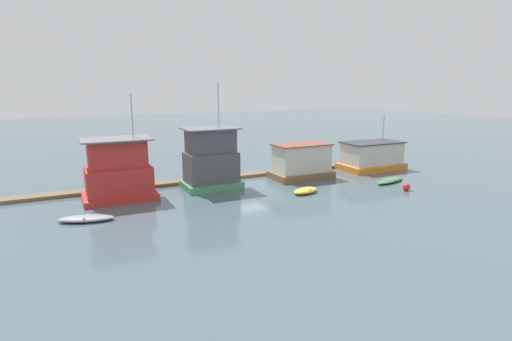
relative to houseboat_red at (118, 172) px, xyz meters
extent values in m
plane|color=#475B66|center=(12.22, 0.17, -2.26)|extent=(200.00, 200.00, 0.00)
cube|color=brown|center=(12.22, 2.90, -2.11)|extent=(42.40, 1.49, 0.30)
cube|color=red|center=(0.00, 0.00, -2.03)|extent=(5.80, 4.10, 0.47)
cube|color=red|center=(0.00, 0.00, -0.68)|extent=(5.14, 3.43, 2.22)
cube|color=red|center=(0.00, 0.00, 1.54)|extent=(4.46, 2.76, 2.23)
cube|color=slate|center=(0.00, 0.00, 2.72)|extent=(5.44, 3.73, 0.12)
cylinder|color=#B2B2B7|center=(1.37, 0.00, 4.56)|extent=(0.12, 0.12, 3.56)
cube|color=#4C9360|center=(8.09, 0.05, -1.96)|extent=(5.10, 3.54, 0.60)
cube|color=#4C4C51|center=(8.09, 0.05, -0.32)|extent=(4.54, 2.98, 2.69)
cube|color=#4C4C51|center=(8.09, 0.05, 2.09)|extent=(4.12, 2.56, 2.12)
cube|color=slate|center=(8.09, 0.05, 3.21)|extent=(4.84, 3.28, 0.12)
cylinder|color=#B2B2B7|center=(8.90, 0.05, 5.26)|extent=(0.12, 0.12, 3.99)
cube|color=brown|center=(17.65, -0.20, -1.92)|extent=(6.09, 3.59, 0.68)
cube|color=beige|center=(17.65, -0.20, -0.23)|extent=(5.40, 2.90, 2.72)
cube|color=brown|center=(17.65, -0.20, 1.19)|extent=(5.70, 3.20, 0.12)
cube|color=orange|center=(27.10, 0.07, -1.93)|extent=(7.06, 4.06, 0.67)
cube|color=beige|center=(27.10, 0.07, -0.43)|extent=(6.38, 3.37, 2.32)
cube|color=#38383D|center=(27.10, 0.07, 0.79)|extent=(6.68, 3.67, 0.12)
cylinder|color=#B2B2B7|center=(28.57, 0.07, 2.32)|extent=(0.12, 0.12, 2.96)
ellipsoid|color=gray|center=(-2.93, -4.95, -2.06)|extent=(3.99, 2.39, 0.40)
cube|color=#997F60|center=(-2.93, -4.95, -1.92)|extent=(0.49, 1.12, 0.08)
ellipsoid|color=yellow|center=(14.80, -5.41, -2.02)|extent=(2.89, 2.01, 0.48)
cube|color=#997F60|center=(14.80, -5.41, -1.85)|extent=(0.46, 1.13, 0.08)
ellipsoid|color=#47844C|center=(24.44, -5.63, -2.07)|extent=(4.24, 2.16, 0.39)
cube|color=#997F60|center=(24.44, -5.63, -1.93)|extent=(0.40, 0.97, 0.08)
sphere|color=red|center=(23.41, -8.63, -1.92)|extent=(0.69, 0.69, 0.69)
camera|label=1|loc=(-3.91, -33.80, 6.96)|focal=28.00mm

